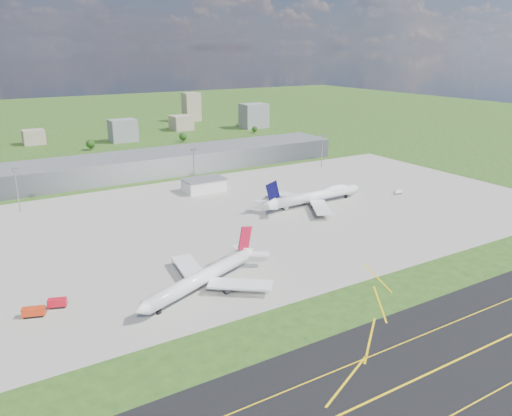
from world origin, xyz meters
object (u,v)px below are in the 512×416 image
airliner_red_twin (204,277)px  van_white_near (284,207)px  airliner_blue_quad (316,196)px  tug_yellow (245,249)px  fire_truck (34,312)px  van_white_far (398,192)px  crash_tender (57,303)px

airliner_red_twin → van_white_near: size_ratio=11.71×
airliner_blue_quad → tug_yellow: size_ratio=17.46×
airliner_blue_quad → tug_yellow: 83.62m
airliner_red_twin → fire_truck: bearing=-33.7°
van_white_far → van_white_near: bearing=176.8°
airliner_red_twin → van_white_near: airliner_red_twin is taller
airliner_blue_quad → fire_truck: airliner_blue_quad is taller
fire_truck → van_white_far: 230.28m
crash_tender → van_white_far: crash_tender is taller
fire_truck → tug_yellow: fire_truck is taller
crash_tender → van_white_near: size_ratio=1.28×
van_white_far → fire_truck: bearing=-163.8°
fire_truck → crash_tender: (8.36, 2.53, -0.03)m
airliner_red_twin → airliner_blue_quad: bearing=-171.1°
van_white_near → airliner_blue_quad: bearing=-95.6°
airliner_red_twin → airliner_blue_quad: size_ratio=0.88×
tug_yellow → crash_tender: bearing=165.2°
fire_truck → crash_tender: bearing=35.2°
crash_tender → van_white_near: crash_tender is taller
fire_truck → van_white_near: size_ratio=1.49×
fire_truck → airliner_red_twin: bearing=7.7°
tug_yellow → van_white_near: (51.31, 42.72, 0.45)m
airliner_red_twin → crash_tender: (-52.50, 14.03, -3.28)m
airliner_red_twin → tug_yellow: bearing=-165.4°
tug_yellow → van_white_far: van_white_far is taller
fire_truck → van_white_near: bearing=39.7°
crash_tender → tug_yellow: (85.10, 11.09, -0.74)m
tug_yellow → airliner_blue_quad: bearing=6.9°
fire_truck → tug_yellow: bearing=26.7°
van_white_near → van_white_far: (81.15, -11.77, -0.10)m
tug_yellow → van_white_near: bearing=17.6°
fire_truck → tug_yellow: size_ratio=1.95×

